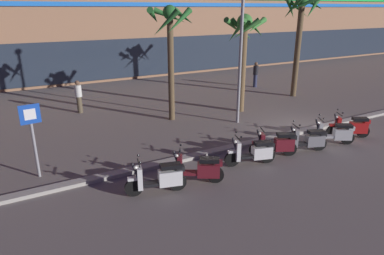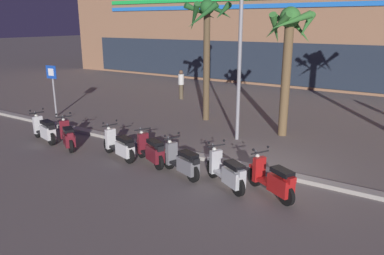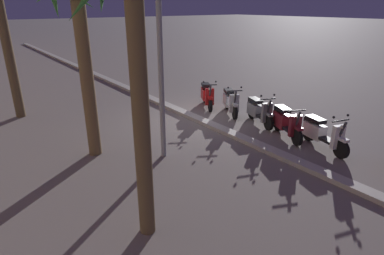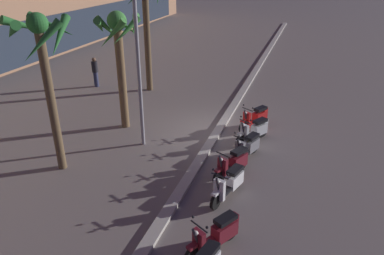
# 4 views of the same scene
# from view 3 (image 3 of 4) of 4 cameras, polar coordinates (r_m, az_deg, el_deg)

# --- Properties ---
(ground_plane) EXTENTS (200.00, 200.00, 0.00)m
(ground_plane) POSITION_cam_3_polar(r_m,az_deg,el_deg) (11.57, 0.38, 1.27)
(ground_plane) COLOR slate
(curb_strip) EXTENTS (60.00, 0.36, 0.12)m
(curb_strip) POSITION_cam_3_polar(r_m,az_deg,el_deg) (11.61, 0.78, 1.65)
(curb_strip) COLOR #ADA89E
(curb_strip) RESTS_ON ground
(scooter_white_lead_nearest) EXTENTS (1.77, 0.78, 1.17)m
(scooter_white_lead_nearest) POSITION_cam_3_polar(r_m,az_deg,el_deg) (9.99, 22.07, -0.86)
(scooter_white_lead_nearest) COLOR black
(scooter_white_lead_nearest) RESTS_ON ground
(scooter_maroon_second_in_line) EXTENTS (1.63, 0.90, 1.04)m
(scooter_maroon_second_in_line) POSITION_cam_3_polar(r_m,az_deg,el_deg) (10.47, 16.32, 0.94)
(scooter_maroon_second_in_line) COLOR black
(scooter_maroon_second_in_line) RESTS_ON ground
(scooter_grey_mid_front) EXTENTS (1.66, 0.82, 1.17)m
(scooter_grey_mid_front) POSITION_cam_3_polar(r_m,az_deg,el_deg) (11.43, 11.78, 2.93)
(scooter_grey_mid_front) COLOR black
(scooter_grey_mid_front) RESTS_ON ground
(scooter_silver_gap_after_mid) EXTENTS (1.63, 1.04, 1.17)m
(scooter_silver_gap_after_mid) POSITION_cam_3_polar(r_m,az_deg,el_deg) (12.40, 6.83, 4.67)
(scooter_silver_gap_after_mid) COLOR black
(scooter_silver_gap_after_mid) RESTS_ON ground
(scooter_red_mid_rear) EXTENTS (1.60, 0.99, 1.17)m
(scooter_red_mid_rear) POSITION_cam_3_polar(r_m,az_deg,el_deg) (13.17, 2.67, 5.82)
(scooter_red_mid_rear) COLOR black
(scooter_red_mid_rear) RESTS_ON ground
(palm_tree_far_corner) EXTENTS (1.94, 2.03, 4.86)m
(palm_tree_far_corner) POSITION_cam_3_polar(r_m,az_deg,el_deg) (8.59, -19.34, 18.09)
(palm_tree_far_corner) COLOR brown
(palm_tree_far_corner) RESTS_ON ground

